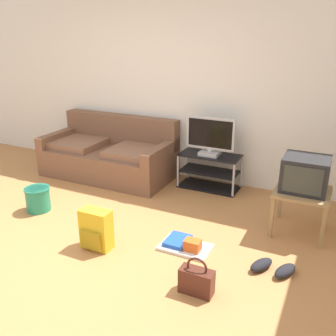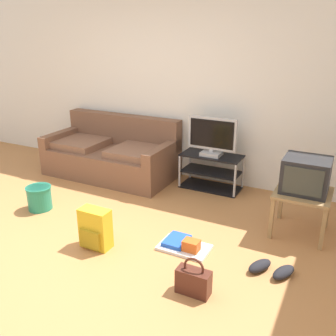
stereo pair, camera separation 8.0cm
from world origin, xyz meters
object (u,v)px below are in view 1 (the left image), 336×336
object	(u,v)px
cleaning_bucket	(38,198)
floor_tray	(185,245)
tv_stand	(209,171)
backpack	(96,230)
handbag	(197,280)
side_table	(302,197)
crt_tv	(305,174)
flat_tv	(210,137)
couch	(110,155)
sneakers_pair	(273,268)

from	to	relation	value
cleaning_bucket	floor_tray	world-z (taller)	cleaning_bucket
cleaning_bucket	tv_stand	bearing A→B (deg)	43.92
cleaning_bucket	backpack	bearing A→B (deg)	-18.35
tv_stand	cleaning_bucket	bearing A→B (deg)	-136.08
handbag	tv_stand	bearing A→B (deg)	107.26
side_table	crt_tv	bearing A→B (deg)	90.00
backpack	side_table	bearing A→B (deg)	16.81
flat_tv	handbag	world-z (taller)	flat_tv
couch	backpack	xyz separation A→B (m)	(1.03, -1.78, -0.11)
flat_tv	floor_tray	distance (m)	1.74
side_table	backpack	size ratio (longest dim) A/B	1.36
handbag	side_table	bearing A→B (deg)	66.64
cleaning_bucket	sneakers_pair	xyz separation A→B (m)	(2.82, -0.02, -0.11)
couch	backpack	world-z (taller)	couch
crt_tv	sneakers_pair	distance (m)	1.08
backpack	sneakers_pair	distance (m)	1.73
backpack	cleaning_bucket	xyz separation A→B (m)	(-1.14, 0.38, -0.05)
crt_tv	couch	bearing A→B (deg)	169.15
crt_tv	backpack	size ratio (longest dim) A/B	1.11
couch	crt_tv	bearing A→B (deg)	-10.85
flat_tv	handbag	xyz separation A→B (m)	(0.67, -2.14, -0.62)
side_table	crt_tv	xyz separation A→B (m)	(0.00, 0.02, 0.25)
couch	floor_tray	bearing A→B (deg)	-37.55
floor_tray	sneakers_pair	bearing A→B (deg)	-0.66
couch	floor_tray	size ratio (longest dim) A/B	3.80
couch	tv_stand	size ratio (longest dim) A/B	2.33
couch	cleaning_bucket	world-z (taller)	couch
cleaning_bucket	handbag	bearing A→B (deg)	-14.39
tv_stand	cleaning_bucket	world-z (taller)	tv_stand
flat_tv	sneakers_pair	xyz separation A→B (m)	(1.19, -1.57, -0.69)
side_table	cleaning_bucket	size ratio (longest dim) A/B	1.85
flat_tv	floor_tray	bearing A→B (deg)	-78.48
tv_stand	sneakers_pair	size ratio (longest dim) A/B	1.88
handbag	floor_tray	world-z (taller)	handbag
crt_tv	sneakers_pair	world-z (taller)	crt_tv
couch	backpack	distance (m)	2.06
sneakers_pair	cleaning_bucket	bearing A→B (deg)	179.52
couch	flat_tv	xyz separation A→B (m)	(1.52, 0.15, 0.43)
tv_stand	sneakers_pair	bearing A→B (deg)	-53.18
handbag	sneakers_pair	xyz separation A→B (m)	(0.52, 0.57, -0.08)
tv_stand	couch	bearing A→B (deg)	-173.66
flat_tv	backpack	xyz separation A→B (m)	(-0.49, -1.92, -0.54)
side_table	sneakers_pair	xyz separation A→B (m)	(-0.10, -0.87, -0.37)
backpack	floor_tray	world-z (taller)	backpack
flat_tv	handbag	bearing A→B (deg)	-72.57
tv_stand	floor_tray	bearing A→B (deg)	-78.64
couch	crt_tv	xyz separation A→B (m)	(2.81, -0.54, 0.35)
couch	handbag	distance (m)	2.96
crt_tv	side_table	bearing A→B (deg)	-90.00
flat_tv	crt_tv	size ratio (longest dim) A/B	1.44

